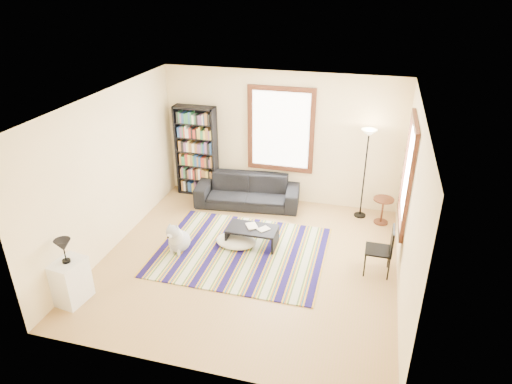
% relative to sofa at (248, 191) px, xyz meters
% --- Properties ---
extents(floor, '(5.00, 5.00, 0.10)m').
position_rel_sofa_xyz_m(floor, '(0.60, -2.05, -0.37)').
color(floor, '#AA784D').
rests_on(floor, ground).
extents(ceiling, '(5.00, 5.00, 0.10)m').
position_rel_sofa_xyz_m(ceiling, '(0.60, -2.05, 2.53)').
color(ceiling, white).
rests_on(ceiling, floor).
extents(wall_back, '(5.00, 0.10, 2.80)m').
position_rel_sofa_xyz_m(wall_back, '(0.60, 0.50, 1.08)').
color(wall_back, '#FFE6AB').
rests_on(wall_back, floor).
extents(wall_front, '(5.00, 0.10, 2.80)m').
position_rel_sofa_xyz_m(wall_front, '(0.60, -4.60, 1.08)').
color(wall_front, '#FFE6AB').
rests_on(wall_front, floor).
extents(wall_left, '(0.10, 5.00, 2.80)m').
position_rel_sofa_xyz_m(wall_left, '(-1.95, -2.05, 1.08)').
color(wall_left, '#FFE6AB').
rests_on(wall_left, floor).
extents(wall_right, '(0.10, 5.00, 2.80)m').
position_rel_sofa_xyz_m(wall_right, '(3.15, -2.05, 1.08)').
color(wall_right, '#FFE6AB').
rests_on(wall_right, floor).
extents(window_back, '(1.20, 0.06, 1.60)m').
position_rel_sofa_xyz_m(window_back, '(0.60, 0.42, 1.28)').
color(window_back, white).
rests_on(window_back, wall_back).
extents(window_right, '(0.06, 1.20, 1.60)m').
position_rel_sofa_xyz_m(window_right, '(3.07, -1.25, 1.28)').
color(window_right, white).
rests_on(window_right, wall_right).
extents(rug, '(2.98, 2.38, 0.02)m').
position_rel_sofa_xyz_m(rug, '(0.39, -1.82, -0.31)').
color(rug, '#140D44').
rests_on(rug, floor).
extents(sofa, '(1.08, 2.26, 0.64)m').
position_rel_sofa_xyz_m(sofa, '(0.00, 0.00, 0.00)').
color(sofa, black).
rests_on(sofa, floor).
extents(bookshelf, '(0.90, 0.30, 2.00)m').
position_rel_sofa_xyz_m(bookshelf, '(-1.23, 0.27, 0.68)').
color(bookshelf, black).
rests_on(bookshelf, floor).
extents(coffee_table, '(1.00, 0.72, 0.36)m').
position_rel_sofa_xyz_m(coffee_table, '(0.53, -1.54, -0.14)').
color(coffee_table, black).
rests_on(coffee_table, floor).
extents(book_a, '(0.31, 0.29, 0.02)m').
position_rel_sofa_xyz_m(book_a, '(0.43, -1.54, 0.05)').
color(book_a, beige).
rests_on(book_a, coffee_table).
extents(book_b, '(0.25, 0.26, 0.02)m').
position_rel_sofa_xyz_m(book_b, '(0.68, -1.49, 0.05)').
color(book_b, beige).
rests_on(book_b, coffee_table).
extents(floor_cushion, '(0.79, 0.62, 0.19)m').
position_rel_sofa_xyz_m(floor_cushion, '(0.24, -1.63, -0.22)').
color(floor_cushion, silver).
rests_on(floor_cushion, floor).
extents(floor_lamp, '(0.37, 0.37, 1.86)m').
position_rel_sofa_xyz_m(floor_lamp, '(2.38, 0.10, 0.61)').
color(floor_lamp, black).
rests_on(floor_lamp, floor).
extents(side_table, '(0.43, 0.43, 0.54)m').
position_rel_sofa_xyz_m(side_table, '(2.80, -0.09, -0.05)').
color(side_table, '#4C2313').
rests_on(side_table, floor).
extents(folding_chair, '(0.42, 0.40, 0.86)m').
position_rel_sofa_xyz_m(folding_chair, '(2.75, -1.81, 0.11)').
color(folding_chair, black).
rests_on(folding_chair, floor).
extents(white_cabinet, '(0.44, 0.55, 0.70)m').
position_rel_sofa_xyz_m(white_cabinet, '(-1.70, -3.75, 0.03)').
color(white_cabinet, white).
rests_on(white_cabinet, floor).
extents(table_lamp, '(0.25, 0.25, 0.38)m').
position_rel_sofa_xyz_m(table_lamp, '(-1.70, -3.75, 0.57)').
color(table_lamp, black).
rests_on(table_lamp, white_cabinet).
extents(dog, '(0.48, 0.63, 0.60)m').
position_rel_sofa_xyz_m(dog, '(-0.70, -2.03, -0.02)').
color(dog, silver).
rests_on(dog, floor).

